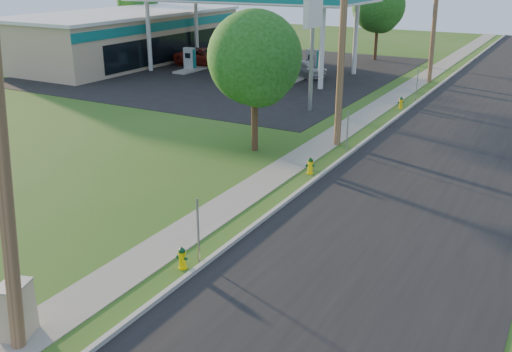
# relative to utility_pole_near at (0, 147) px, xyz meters

# --- Properties ---
(ground_plane) EXTENTS (140.00, 140.00, 0.00)m
(ground_plane) POSITION_rel_utility_pole_near_xyz_m (0.60, 1.00, -4.80)
(ground_plane) COLOR #255312
(ground_plane) RESTS_ON ground
(road) EXTENTS (8.00, 120.00, 0.02)m
(road) POSITION_rel_utility_pole_near_xyz_m (5.10, 11.00, -4.79)
(road) COLOR black
(road) RESTS_ON ground
(curb) EXTENTS (0.15, 120.00, 0.15)m
(curb) POSITION_rel_utility_pole_near_xyz_m (1.10, 11.00, -4.73)
(curb) COLOR #A4A296
(curb) RESTS_ON ground
(sidewalk) EXTENTS (1.50, 120.00, 0.03)m
(sidewalk) POSITION_rel_utility_pole_near_xyz_m (-0.65, 11.00, -4.79)
(sidewalk) COLOR gray
(sidewalk) RESTS_ON ground
(forecourt) EXTENTS (26.00, 28.00, 0.02)m
(forecourt) POSITION_rel_utility_pole_near_xyz_m (-15.40, 33.00, -4.79)
(forecourt) COLOR black
(forecourt) RESTS_ON ground
(utility_pole_near) EXTENTS (1.40, 0.32, 9.48)m
(utility_pole_near) POSITION_rel_utility_pole_near_xyz_m (0.00, 0.00, 0.00)
(utility_pole_near) COLOR brown
(utility_pole_near) RESTS_ON ground
(utility_pole_mid) EXTENTS (1.40, 0.32, 9.80)m
(utility_pole_mid) POSITION_rel_utility_pole_near_xyz_m (-0.00, 18.00, 0.15)
(utility_pole_mid) COLOR brown
(utility_pole_mid) RESTS_ON ground
(utility_pole_far) EXTENTS (1.40, 0.32, 9.50)m
(utility_pole_far) POSITION_rel_utility_pole_near_xyz_m (-0.00, 36.00, 0.00)
(utility_pole_far) COLOR brown
(utility_pole_far) RESTS_ON ground
(sign_post_near) EXTENTS (0.05, 0.04, 2.00)m
(sign_post_near) POSITION_rel_utility_pole_near_xyz_m (0.85, 5.20, -3.80)
(sign_post_near) COLOR gray
(sign_post_near) RESTS_ON ground
(sign_post_mid) EXTENTS (0.05, 0.04, 2.00)m
(sign_post_mid) POSITION_rel_utility_pole_near_xyz_m (0.85, 17.00, -3.80)
(sign_post_mid) COLOR gray
(sign_post_mid) RESTS_ON ground
(sign_post_far) EXTENTS (0.05, 0.04, 2.00)m
(sign_post_far) POSITION_rel_utility_pole_near_xyz_m (0.85, 29.20, -3.80)
(sign_post_far) COLOR gray
(sign_post_far) RESTS_ON ground
(fuel_pump_nw) EXTENTS (1.20, 3.20, 1.90)m
(fuel_pump_nw) POSITION_rel_utility_pole_near_xyz_m (-17.90, 31.00, -4.08)
(fuel_pump_nw) COLOR #A4A296
(fuel_pump_nw) RESTS_ON ground
(fuel_pump_ne) EXTENTS (1.20, 3.20, 1.90)m
(fuel_pump_ne) POSITION_rel_utility_pole_near_xyz_m (-8.90, 31.00, -4.08)
(fuel_pump_ne) COLOR #A4A296
(fuel_pump_ne) RESTS_ON ground
(fuel_pump_sw) EXTENTS (1.20, 3.20, 1.90)m
(fuel_pump_sw) POSITION_rel_utility_pole_near_xyz_m (-17.90, 35.00, -4.08)
(fuel_pump_sw) COLOR #A4A296
(fuel_pump_sw) RESTS_ON ground
(fuel_pump_se) EXTENTS (1.20, 3.20, 1.90)m
(fuel_pump_se) POSITION_rel_utility_pole_near_xyz_m (-8.90, 35.00, -4.08)
(fuel_pump_se) COLOR #A4A296
(fuel_pump_se) RESTS_ON ground
(convenience_store) EXTENTS (10.40, 22.40, 4.25)m
(convenience_store) POSITION_rel_utility_pole_near_xyz_m (-26.38, 33.00, -2.67)
(convenience_store) COLOR tan
(convenience_store) RESTS_ON ground
(price_pylon) EXTENTS (0.34, 2.04, 6.85)m
(price_pylon) POSITION_rel_utility_pole_near_xyz_m (-3.90, 23.50, 0.63)
(price_pylon) COLOR gray
(price_pylon) RESTS_ON ground
(tree_verge) EXTENTS (4.20, 4.20, 6.37)m
(tree_verge) POSITION_rel_utility_pole_near_xyz_m (-2.91, 15.23, -0.70)
(tree_verge) COLOR #3D2B19
(tree_verge) RESTS_ON ground
(tree_lot) EXTENTS (4.66, 4.66, 7.06)m
(tree_lot) POSITION_rel_utility_pole_near_xyz_m (-6.67, 44.12, -0.26)
(tree_lot) COLOR #3D2B19
(tree_lot) RESTS_ON ground
(tree_back) EXTENTS (4.41, 4.41, 6.68)m
(tree_back) POSITION_rel_utility_pole_near_xyz_m (-32.86, 42.64, -0.50)
(tree_back) COLOR #3D2B19
(tree_back) RESTS_ON ground
(hydrant_near) EXTENTS (0.34, 0.31, 0.67)m
(hydrant_near) POSITION_rel_utility_pole_near_xyz_m (0.63, 4.68, -4.47)
(hydrant_near) COLOR #E6C800
(hydrant_near) RESTS_ON ground
(hydrant_mid) EXTENTS (0.37, 0.33, 0.71)m
(hydrant_mid) POSITION_rel_utility_pole_near_xyz_m (0.56, 13.62, -4.46)
(hydrant_mid) COLOR yellow
(hydrant_mid) RESTS_ON ground
(hydrant_far) EXTENTS (0.37, 0.33, 0.72)m
(hydrant_far) POSITION_rel_utility_pole_near_xyz_m (0.58, 26.78, -4.45)
(hydrant_far) COLOR yellow
(hydrant_far) RESTS_ON ground
(utility_cabinet) EXTENTS (0.84, 0.95, 1.36)m
(utility_cabinet) POSITION_rel_utility_pole_near_xyz_m (-0.79, 0.29, -4.12)
(utility_cabinet) COLOR tan
(utility_cabinet) RESTS_ON ground
(car_red) EXTENTS (5.50, 2.95, 1.47)m
(car_red) POSITION_rel_utility_pole_near_xyz_m (-18.48, 34.02, -4.07)
(car_red) COLOR maroon
(car_red) RESTS_ON ground
(car_silver) EXTENTS (4.30, 2.72, 1.36)m
(car_silver) POSITION_rel_utility_pole_near_xyz_m (-8.99, 33.24, -4.12)
(car_silver) COLOR #B4B6BB
(car_silver) RESTS_ON ground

